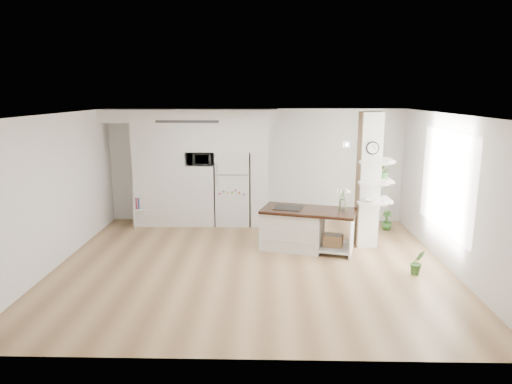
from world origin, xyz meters
TOP-DOWN VIEW (x-y plane):
  - floor at (0.00, 0.00)m, footprint 7.00×6.00m
  - room at (0.00, 0.00)m, footprint 7.04×6.04m
  - cabinet_wall at (-1.45, 2.67)m, footprint 4.00×0.71m
  - refrigerator at (-0.53, 2.68)m, footprint 0.78×0.69m
  - column at (2.38, 1.13)m, footprint 0.69×0.90m
  - window at (3.48, 0.30)m, footprint 0.00×2.40m
  - pendant_light at (1.70, 0.15)m, footprint 0.12×0.12m
  - kitchen_island at (0.90, 0.95)m, footprint 1.98×1.31m
  - bookshelf at (-2.52, 2.51)m, footprint 0.73×0.58m
  - floor_plant_a at (2.85, -0.37)m, footprint 0.27×0.23m
  - floor_plant_b at (3.00, 2.26)m, footprint 0.32×0.32m
  - microwave at (-1.27, 2.62)m, footprint 0.54×0.37m
  - shelf_plant at (2.63, 1.30)m, footprint 0.27×0.23m
  - decor_bowl at (2.30, 0.90)m, footprint 0.22×0.22m

SIDE VIEW (x-z plane):
  - floor at x=0.00m, z-range -0.01..0.01m
  - floor_plant_b at x=3.00m, z-range 0.00..0.44m
  - floor_plant_a at x=2.85m, z-range 0.00..0.44m
  - bookshelf at x=-2.52m, z-range -0.05..0.71m
  - kitchen_island at x=0.90m, z-range -0.26..1.13m
  - refrigerator at x=-0.53m, z-range 0.00..1.75m
  - decor_bowl at x=2.30m, z-range 0.98..1.03m
  - column at x=2.38m, z-range 0.00..2.70m
  - window at x=3.48m, z-range 0.30..2.70m
  - cabinet_wall at x=-1.45m, z-range 0.16..2.86m
  - shelf_plant at x=2.63m, z-range 1.38..1.67m
  - microwave at x=-1.27m, z-range 1.42..1.72m
  - room at x=0.00m, z-range 0.50..3.22m
  - pendant_light at x=1.70m, z-range 2.07..2.17m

